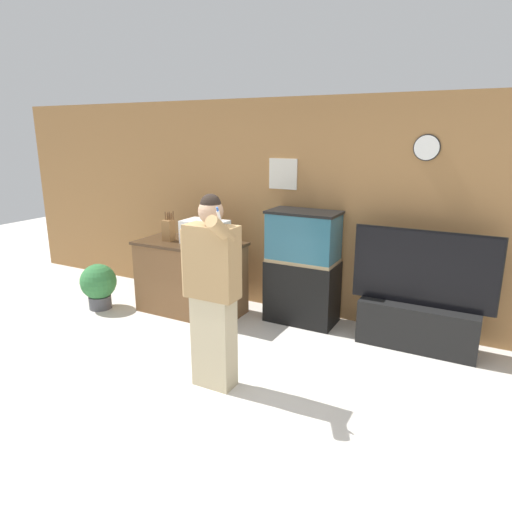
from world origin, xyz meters
The scene contains 9 objects.
ground_plane centered at (0.00, 0.00, 0.00)m, with size 18.00×18.00×0.00m, color beige.
wall_back_paneled centered at (0.00, 2.61, 1.30)m, with size 10.00×0.08×2.60m.
counter_island centered at (-1.51, 1.92, 0.45)m, with size 1.32×0.69×0.91m.
microwave centered at (-1.30, 1.96, 1.04)m, with size 0.53×0.35×0.28m.
knife_block centered at (-1.77, 1.86, 1.04)m, with size 0.12×0.12×0.37m.
aquarium_on_stand centered at (-0.17, 2.30, 0.67)m, with size 0.82×0.46×1.34m.
tv_on_stand centered at (1.17, 2.23, 0.37)m, with size 1.44×0.40×1.26m.
person_standing centered at (-0.30, 0.59, 0.90)m, with size 0.54×0.41×1.72m.
potted_plant centered at (-2.62, 1.45, 0.33)m, with size 0.45×0.45×0.59m.
Camera 1 is at (1.76, -2.47, 2.19)m, focal length 32.00 mm.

